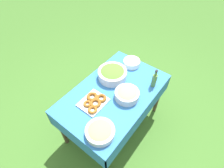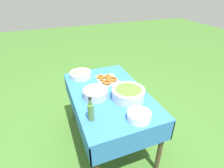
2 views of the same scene
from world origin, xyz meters
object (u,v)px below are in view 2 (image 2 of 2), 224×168
Objects in this scene: salad_bowl at (128,93)px; pasta_bowl at (96,92)px; plate_stack at (139,116)px; bread_bowl at (81,74)px; donut_platter at (107,79)px; olive_oil_bottle at (91,111)px.

salad_bowl is 1.30× the size of pasta_bowl.
plate_stack is 0.77× the size of bread_bowl.
pasta_bowl is at bearing 5.41° from bread_bowl.
salad_bowl reaches higher than bread_bowl.
donut_platter is at bearing 50.81° from bread_bowl.
bread_bowl is at bearing -129.19° from donut_platter.
plate_stack is at bearing 17.13° from bread_bowl.
olive_oil_bottle is (-0.15, -0.40, 0.06)m from plate_stack.
olive_oil_bottle reaches higher than donut_platter.
olive_oil_bottle reaches higher than plate_stack.
bread_bowl is at bearing -151.10° from salad_bowl.
donut_platter is 1.07× the size of bread_bowl.
donut_platter is (-0.28, 0.23, -0.03)m from pasta_bowl.
pasta_bowl is at bearing 156.75° from olive_oil_bottle.
salad_bowl is 1.62× the size of plate_stack.
salad_bowl is 0.75m from bread_bowl.
pasta_bowl is 1.24× the size of plate_stack.
donut_platter is at bearing -169.28° from salad_bowl.
donut_platter is 0.76m from plate_stack.
pasta_bowl is 1.11× the size of olive_oil_bottle.
bread_bowl is (-0.23, -0.28, 0.02)m from donut_platter.
donut_platter is at bearing 148.39° from olive_oil_bottle.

